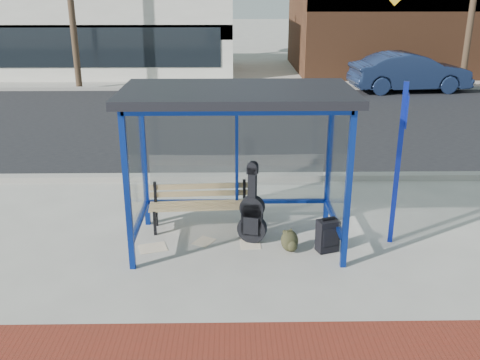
{
  "coord_description": "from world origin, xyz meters",
  "views": [
    {
      "loc": [
        -0.09,
        -7.5,
        3.78
      ],
      "look_at": [
        0.04,
        0.2,
        0.98
      ],
      "focal_mm": 40.0,
      "sensor_mm": 36.0,
      "label": 1
    }
  ],
  "objects_px": {
    "guitar_bag": "(252,215)",
    "suitcase": "(328,236)",
    "bench": "(200,203)",
    "backpack": "(290,242)",
    "parked_car": "(410,72)"
  },
  "relations": [
    {
      "from": "suitcase",
      "to": "parked_car",
      "type": "distance_m",
      "value": 14.0
    },
    {
      "from": "suitcase",
      "to": "backpack",
      "type": "bearing_deg",
      "value": 160.16
    },
    {
      "from": "backpack",
      "to": "bench",
      "type": "bearing_deg",
      "value": 126.54
    },
    {
      "from": "suitcase",
      "to": "backpack",
      "type": "height_order",
      "value": "suitcase"
    },
    {
      "from": "guitar_bag",
      "to": "suitcase",
      "type": "relative_size",
      "value": 2.24
    },
    {
      "from": "guitar_bag",
      "to": "parked_car",
      "type": "height_order",
      "value": "parked_car"
    },
    {
      "from": "suitcase",
      "to": "parked_car",
      "type": "xyz_separation_m",
      "value": [
        5.3,
        12.95,
        0.47
      ]
    },
    {
      "from": "bench",
      "to": "parked_car",
      "type": "height_order",
      "value": "parked_car"
    },
    {
      "from": "parked_car",
      "to": "guitar_bag",
      "type": "bearing_deg",
      "value": 147.55
    },
    {
      "from": "suitcase",
      "to": "parked_car",
      "type": "relative_size",
      "value": 0.13
    },
    {
      "from": "guitar_bag",
      "to": "backpack",
      "type": "distance_m",
      "value": 0.71
    },
    {
      "from": "bench",
      "to": "backpack",
      "type": "xyz_separation_m",
      "value": [
        1.39,
        -0.88,
        -0.28
      ]
    },
    {
      "from": "guitar_bag",
      "to": "backpack",
      "type": "height_order",
      "value": "guitar_bag"
    },
    {
      "from": "bench",
      "to": "backpack",
      "type": "height_order",
      "value": "bench"
    },
    {
      "from": "bench",
      "to": "suitcase",
      "type": "height_order",
      "value": "bench"
    }
  ]
}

